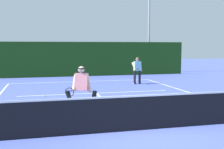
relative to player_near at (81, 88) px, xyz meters
The scene contains 10 objects.
ground_plane 2.71m from the player_near, 58.29° to the right, with size 80.00×80.00×0.00m, color #5060BE.
court_line_baseline_far 9.32m from the player_near, 81.71° to the left, with size 9.30×0.10×0.01m, color white.
court_line_service 4.61m from the player_near, 72.80° to the left, with size 7.58×0.10×0.01m, color white.
court_line_centre 1.93m from the player_near, 37.77° to the left, with size 0.10×6.40×0.01m, color white.
tennis_net 2.58m from the player_near, 58.29° to the right, with size 10.20×0.09×1.06m.
player_near is the anchor object (origin of this frame).
player_far 8.43m from the player_near, 57.77° to the left, with size 0.69×0.87×1.65m.
tennis_ball 4.22m from the player_near, 106.29° to the left, with size 0.07×0.07×0.07m, color #D1E033.
back_fence_windscreen 12.65m from the player_near, 83.93° to the left, with size 18.00×0.12×2.69m, color #1A3F13.
light_pole 16.91m from the player_near, 60.57° to the left, with size 0.55×0.44×8.61m.
Camera 1 is at (-2.66, -7.36, 2.35)m, focal length 45.54 mm.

